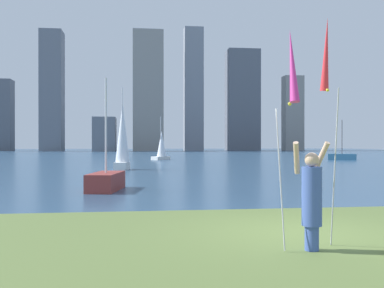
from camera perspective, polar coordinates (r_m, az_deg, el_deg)
The scene contains 14 objects.
ground at distance 59.98m, azimuth -3.97°, elevation -1.63°, with size 120.00×138.00×0.12m.
person at distance 8.10m, azimuth 15.05°, elevation -6.53°, with size 0.70×0.52×1.91m.
kite_flag_left at distance 7.58m, azimuth 12.64°, elevation 9.15°, with size 0.16×1.06×3.76m.
kite_flag_right at distance 8.87m, azimuth 16.81°, elevation 10.29°, with size 0.16×0.69×4.21m.
sailboat_2 at distance 31.03m, azimuth -8.90°, elevation 0.70°, with size 1.12×2.03×5.70m.
sailboat_3 at distance 17.82m, azimuth -10.95°, elevation -4.65°, with size 1.45×2.79×4.41m.
sailboat_4 at distance 49.79m, azimuth 18.63°, elevation -1.55°, with size 3.00×2.03×4.25m.
sailboat_6 at distance 48.07m, azimuth -3.94°, elevation -0.32°, with size 2.14×2.12×4.65m.
skyline_tower_1 at distance 100.37m, azimuth -17.47°, elevation 6.47°, with size 4.57×5.16×25.65m.
skyline_tower_2 at distance 96.40m, azimuth -11.11°, elevation 1.22°, with size 4.67×7.56×7.13m.
skyline_tower_3 at distance 97.91m, azimuth -5.66°, elevation 6.74°, with size 6.52×5.08×25.99m.
skyline_tower_4 at distance 101.13m, azimuth 0.19°, elevation 7.02°, with size 4.25×3.07×27.68m.
skyline_tower_5 at distance 103.48m, azimuth 6.47°, elevation 5.56°, with size 7.27×5.36×23.01m.
skyline_tower_6 at distance 105.96m, azimuth 12.77°, elevation 3.85°, with size 4.41×3.22×17.19m.
Camera 1 is at (-3.48, -8.90, 1.89)m, focal length 41.68 mm.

